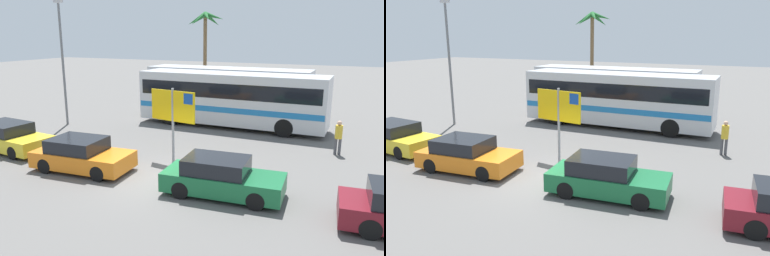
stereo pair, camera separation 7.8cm
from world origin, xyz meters
TOP-DOWN VIEW (x-y plane):
  - ground at (0.00, 0.00)m, footprint 120.00×120.00m
  - bus_front_coach at (-0.52, 9.37)m, footprint 11.04×2.53m
  - bus_rear_coach at (-1.92, 12.58)m, footprint 11.04×2.53m
  - ferry_sign at (-0.50, 2.13)m, footprint 2.19×0.38m
  - car_orange at (-3.40, -0.36)m, footprint 4.09×2.14m
  - car_green at (2.59, -0.30)m, footprint 4.20×2.02m
  - car_yellow at (-8.40, 0.32)m, footprint 4.46×2.13m
  - pedestrian_near_sign at (5.78, 6.17)m, footprint 0.32×0.32m
  - lamp_post_left_side at (-9.72, 5.63)m, footprint 0.56×0.20m
  - palm_tree_seaside at (-6.74, 20.01)m, footprint 3.61×3.42m

SIDE VIEW (x-z plane):
  - ground at x=0.00m, z-range 0.00..0.00m
  - car_green at x=2.59m, z-range -0.03..1.30m
  - car_orange at x=-3.40m, z-range -0.03..1.30m
  - car_yellow at x=-8.40m, z-range -0.03..1.30m
  - pedestrian_near_sign at x=5.78m, z-range 0.14..1.73m
  - bus_front_coach at x=-0.52m, z-range 0.20..3.37m
  - bus_rear_coach at x=-1.92m, z-range 0.20..3.37m
  - ferry_sign at x=-0.50m, z-range 0.73..3.93m
  - lamp_post_left_side at x=-9.72m, z-range 0.33..7.60m
  - palm_tree_seaside at x=-6.74m, z-range 2.25..9.54m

